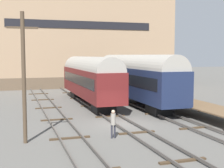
{
  "coord_description": "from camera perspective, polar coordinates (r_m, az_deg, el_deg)",
  "views": [
    {
      "loc": [
        -8.03,
        -22.33,
        5.32
      ],
      "look_at": [
        2.3,
        9.63,
        2.2
      ],
      "focal_mm": 50.0,
      "sensor_mm": 36.0,
      "label": 1
    }
  ],
  "objects": [
    {
      "name": "train_car_navy",
      "position": [
        33.63,
        4.2,
        1.46
      ],
      "size": [
        2.94,
        18.32,
        5.37
      ],
      "color": "black",
      "rests_on": "ground"
    },
    {
      "name": "utility_pole",
      "position": [
        19.28,
        -15.84,
        1.47
      ],
      "size": [
        1.8,
        0.24,
        7.87
      ],
      "color": "#473828",
      "rests_on": "ground"
    },
    {
      "name": "train_car_maroon",
      "position": [
        33.9,
        -4.16,
        1.28
      ],
      "size": [
        2.86,
        16.45,
        5.16
      ],
      "color": "black",
      "rests_on": "ground"
    },
    {
      "name": "ground_plane",
      "position": [
        24.32,
        1.84,
        -7.33
      ],
      "size": [
        200.0,
        200.0,
        0.0
      ],
      "primitive_type": "plane",
      "color": "#56544F"
    },
    {
      "name": "track_right",
      "position": [
        26.18,
        11.42,
        -6.21
      ],
      "size": [
        2.6,
        60.0,
        0.26
      ],
      "color": "#4C4742",
      "rests_on": "ground"
    },
    {
      "name": "warehouse_building",
      "position": [
        56.06,
        -6.84,
        9.23
      ],
      "size": [
        33.19,
        11.74,
        18.38
      ],
      "color": "brown",
      "rests_on": "ground"
    },
    {
      "name": "track_middle",
      "position": [
        24.29,
        1.84,
        -7.0
      ],
      "size": [
        2.6,
        60.0,
        0.26
      ],
      "color": "#4C4742",
      "rests_on": "ground"
    },
    {
      "name": "person_worker",
      "position": [
        20.04,
        0.22,
        -6.8
      ],
      "size": [
        0.32,
        0.32,
        1.84
      ],
      "color": "#282833",
      "rests_on": "ground"
    },
    {
      "name": "station_platform",
      "position": [
        29.82,
        13.51,
        -3.23
      ],
      "size": [
        2.97,
        14.85,
        1.05
      ],
      "color": "brown",
      "rests_on": "ground"
    },
    {
      "name": "bench",
      "position": [
        31.62,
        11.1,
        -1.67
      ],
      "size": [
        1.4,
        0.4,
        0.91
      ],
      "color": "brown",
      "rests_on": "station_platform"
    },
    {
      "name": "track_left",
      "position": [
        23.18,
        -9.02,
        -7.67
      ],
      "size": [
        2.6,
        60.0,
        0.26
      ],
      "color": "#4C4742",
      "rests_on": "ground"
    }
  ]
}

